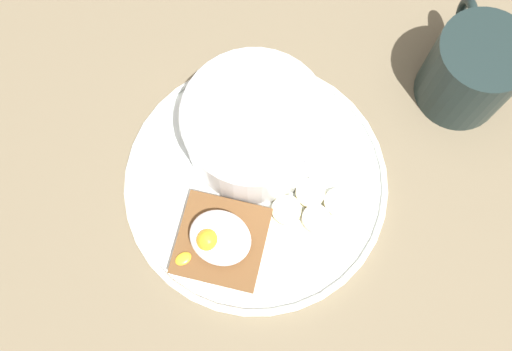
% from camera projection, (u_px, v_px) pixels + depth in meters
% --- Properties ---
extents(ground_plane, '(1.20, 1.20, 0.02)m').
position_uv_depth(ground_plane, '(256.00, 186.00, 0.62)').
color(ground_plane, '#70634A').
rests_on(ground_plane, ground).
extents(plate, '(0.28, 0.28, 0.02)m').
position_uv_depth(plate, '(256.00, 182.00, 0.60)').
color(plate, white).
rests_on(plate, ground_plane).
extents(oatmeal_bowl, '(0.15, 0.15, 0.07)m').
position_uv_depth(oatmeal_bowl, '(254.00, 127.00, 0.58)').
color(oatmeal_bowl, white).
rests_on(oatmeal_bowl, plate).
extents(toast_slice, '(0.11, 0.11, 0.02)m').
position_uv_depth(toast_slice, '(219.00, 240.00, 0.58)').
color(toast_slice, brown).
rests_on(toast_slice, plate).
extents(poached_egg, '(0.06, 0.07, 0.03)m').
position_uv_depth(poached_egg, '(216.00, 237.00, 0.56)').
color(poached_egg, white).
rests_on(poached_egg, toast_slice).
extents(banana_slice_front, '(0.04, 0.04, 0.01)m').
position_uv_depth(banana_slice_front, '(316.00, 219.00, 0.58)').
color(banana_slice_front, beige).
rests_on(banana_slice_front, plate).
extents(banana_slice_left, '(0.03, 0.03, 0.01)m').
position_uv_depth(banana_slice_left, '(337.00, 203.00, 0.59)').
color(banana_slice_left, '#F2EEBD').
rests_on(banana_slice_left, plate).
extents(banana_slice_back, '(0.04, 0.04, 0.02)m').
position_uv_depth(banana_slice_back, '(310.00, 193.00, 0.59)').
color(banana_slice_back, beige).
rests_on(banana_slice_back, plate).
extents(banana_slice_right, '(0.04, 0.04, 0.01)m').
position_uv_depth(banana_slice_right, '(287.00, 210.00, 0.59)').
color(banana_slice_right, '#F1EBB2').
rests_on(banana_slice_right, plate).
extents(coffee_mug, '(0.10, 0.12, 0.10)m').
position_uv_depth(coffee_mug, '(471.00, 70.00, 0.60)').
color(coffee_mug, '#1D2B2A').
rests_on(coffee_mug, ground_plane).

